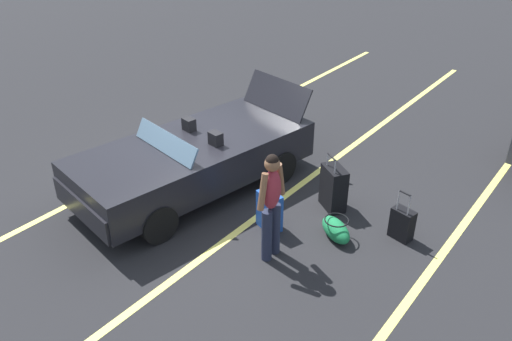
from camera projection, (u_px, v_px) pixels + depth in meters
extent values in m
plane|color=black|center=(196.00, 189.00, 9.14)|extent=(80.00, 80.00, 0.00)
cube|color=#EAE066|center=(145.00, 166.00, 9.84)|extent=(18.00, 0.12, 0.01)
cube|color=#EAE066|center=(258.00, 217.00, 8.40)|extent=(18.00, 0.12, 0.01)
cube|color=#EAE066|center=(417.00, 288.00, 6.97)|extent=(18.00, 0.12, 0.01)
cube|color=black|center=(194.00, 158.00, 8.83)|extent=(4.34, 2.44, 0.64)
cube|color=black|center=(119.00, 194.00, 8.05)|extent=(1.58, 1.87, 0.38)
cube|color=slate|center=(166.00, 142.00, 8.29)|extent=(0.44, 1.56, 0.31)
cube|color=black|center=(216.00, 139.00, 8.49)|extent=(0.20, 0.24, 0.22)
cube|color=black|center=(189.00, 124.00, 8.97)|extent=(0.20, 0.24, 0.22)
cube|color=black|center=(277.00, 96.00, 9.66)|extent=(0.58, 1.53, 0.58)
cylinder|color=black|center=(158.00, 224.00, 7.73)|extent=(0.63, 0.32, 0.60)
cylinder|color=black|center=(105.00, 182.00, 8.77)|extent=(0.63, 0.32, 0.60)
cylinder|color=black|center=(280.00, 167.00, 9.21)|extent=(0.63, 0.32, 0.60)
cylinder|color=black|center=(222.00, 137.00, 10.25)|extent=(0.63, 0.32, 0.60)
cube|color=black|center=(333.00, 188.00, 8.46)|extent=(0.50, 0.55, 0.74)
cube|color=black|center=(342.00, 189.00, 8.53)|extent=(0.23, 0.33, 0.41)
cylinder|color=gray|center=(328.00, 159.00, 8.31)|extent=(0.03, 0.03, 0.22)
cylinder|color=gray|center=(335.00, 167.00, 8.09)|extent=(0.03, 0.03, 0.22)
cylinder|color=black|center=(332.00, 157.00, 8.14)|extent=(0.17, 0.24, 0.03)
sphere|color=black|center=(322.00, 202.00, 8.74)|extent=(0.04, 0.04, 0.04)
sphere|color=black|center=(331.00, 213.00, 8.47)|extent=(0.04, 0.04, 0.04)
cube|color=#1E479E|center=(269.00, 211.00, 8.00)|extent=(0.36, 0.46, 0.62)
sphere|color=black|center=(260.00, 224.00, 8.20)|extent=(0.04, 0.04, 0.04)
sphere|color=black|center=(269.00, 233.00, 8.00)|extent=(0.04, 0.04, 0.04)
cube|color=black|center=(402.00, 224.00, 7.80)|extent=(0.26, 0.37, 0.50)
cube|color=black|center=(406.00, 223.00, 7.88)|extent=(0.07, 0.27, 0.28)
cylinder|color=gray|center=(398.00, 200.00, 7.62)|extent=(0.02, 0.02, 0.32)
cylinder|color=gray|center=(409.00, 205.00, 7.50)|extent=(0.02, 0.02, 0.32)
cylinder|color=black|center=(405.00, 193.00, 7.48)|extent=(0.07, 0.19, 0.03)
sphere|color=black|center=(390.00, 235.00, 7.95)|extent=(0.04, 0.04, 0.04)
sphere|color=black|center=(403.00, 242.00, 7.79)|extent=(0.04, 0.04, 0.04)
ellipsoid|color=#19723F|center=(336.00, 230.00, 7.84)|extent=(0.58, 0.70, 0.30)
torus|color=black|center=(337.00, 220.00, 7.75)|extent=(0.51, 0.51, 0.02)
cylinder|color=#1E2338|center=(267.00, 236.00, 7.29)|extent=(0.15, 0.15, 0.82)
cylinder|color=#1E2338|center=(275.00, 229.00, 7.43)|extent=(0.15, 0.15, 0.82)
ellipsoid|color=maroon|center=(272.00, 190.00, 7.01)|extent=(0.32, 0.23, 0.60)
sphere|color=brown|center=(272.00, 164.00, 6.81)|extent=(0.21, 0.21, 0.21)
sphere|color=black|center=(272.00, 161.00, 6.79)|extent=(0.18, 0.18, 0.18)
cylinder|color=brown|center=(263.00, 192.00, 6.83)|extent=(0.19, 0.09, 0.53)
cylinder|color=brown|center=(280.00, 179.00, 7.12)|extent=(0.19, 0.09, 0.53)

